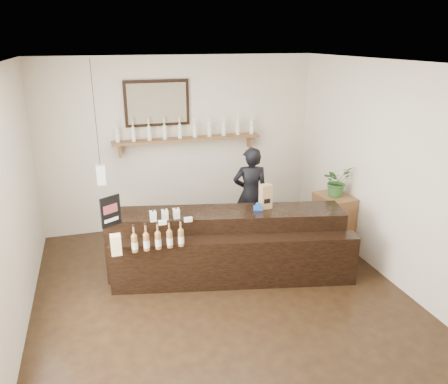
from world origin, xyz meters
TOP-DOWN VIEW (x-y plane):
  - ground at (0.00, 0.00)m, footprint 5.00×5.00m
  - room_shell at (0.00, 0.00)m, footprint 5.00×5.00m
  - back_wall_decor at (-0.16, 2.37)m, footprint 2.66×0.96m
  - counter at (0.24, 0.58)m, footprint 3.18×1.49m
  - promo_sign at (-1.23, 0.64)m, footprint 0.24×0.16m
  - paper_bag at (0.79, 0.65)m, footprint 0.16×0.13m
  - tape_dispenser at (0.66, 0.61)m, footprint 0.13×0.09m
  - side_cabinet at (2.00, 0.90)m, footprint 0.48×0.62m
  - potted_plant at (2.00, 0.90)m, footprint 0.49×0.46m
  - shopkeeper at (0.90, 1.55)m, footprint 0.69×0.53m

SIDE VIEW (x-z plane):
  - ground at x=0.00m, z-range 0.00..0.00m
  - counter at x=0.24m, z-range -0.10..0.93m
  - side_cabinet at x=2.00m, z-range 0.00..0.84m
  - shopkeeper at x=0.90m, z-range 0.00..1.70m
  - tape_dispenser at x=0.66m, z-range 0.86..0.97m
  - paper_bag at x=0.79m, z-range 0.88..1.21m
  - potted_plant at x=2.00m, z-range 0.84..1.29m
  - promo_sign at x=-1.23m, z-range 0.88..1.26m
  - room_shell at x=0.00m, z-range -0.80..4.20m
  - back_wall_decor at x=-0.16m, z-range 0.91..2.60m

